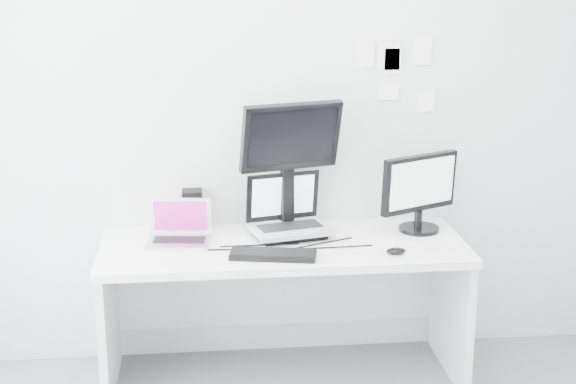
{
  "coord_description": "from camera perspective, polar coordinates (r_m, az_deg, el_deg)",
  "views": [
    {
      "loc": [
        -0.39,
        -2.71,
        2.09
      ],
      "look_at": [
        0.02,
        1.23,
        1.0
      ],
      "focal_mm": 53.18,
      "sensor_mm": 36.0,
      "label": 1
    }
  ],
  "objects": [
    {
      "name": "rear_monitor",
      "position": [
        4.29,
        0.09,
        1.74
      ],
      "size": [
        0.54,
        0.32,
        0.7
      ],
      "primitive_type": "cube",
      "rotation": [
        0.0,
        0.0,
        0.29
      ],
      "color": "black",
      "rests_on": "desk"
    },
    {
      "name": "dell_laptop",
      "position": [
        4.26,
        0.2,
        -0.99
      ],
      "size": [
        0.45,
        0.38,
        0.32
      ],
      "primitive_type": "cube",
      "rotation": [
        0.0,
        0.0,
        0.24
      ],
      "color": "#ACAEB3",
      "rests_on": "desk"
    },
    {
      "name": "wall_note_4",
      "position": [
        4.52,
        9.23,
        5.99
      ],
      "size": [
        0.1,
        0.0,
        0.11
      ],
      "primitive_type": "cube",
      "color": "white",
      "rests_on": "back_wall"
    },
    {
      "name": "desk",
      "position": [
        4.34,
        -0.29,
        -8.05
      ],
      "size": [
        1.8,
        0.7,
        0.73
      ],
      "primitive_type": "cube",
      "color": "white",
      "rests_on": "ground"
    },
    {
      "name": "wall_note_1",
      "position": [
        4.45,
        7.04,
        8.68
      ],
      "size": [
        0.09,
        0.0,
        0.13
      ],
      "primitive_type": "cube",
      "color": "white",
      "rests_on": "back_wall"
    },
    {
      "name": "speaker",
      "position": [
        4.44,
        -6.41,
        -1.17
      ],
      "size": [
        0.1,
        0.1,
        0.21
      ],
      "primitive_type": "cube",
      "rotation": [
        0.0,
        0.0,
        -0.01
      ],
      "color": "black",
      "rests_on": "desk"
    },
    {
      "name": "back_wall",
      "position": [
        4.39,
        -0.76,
        5.68
      ],
      "size": [
        3.6,
        0.0,
        3.6
      ],
      "primitive_type": "plane",
      "rotation": [
        1.57,
        0.0,
        0.0
      ],
      "color": "silver",
      "rests_on": "ground"
    },
    {
      "name": "wall_note_2",
      "position": [
        4.48,
        8.96,
        9.3
      ],
      "size": [
        0.1,
        0.0,
        0.14
      ],
      "primitive_type": "cube",
      "color": "white",
      "rests_on": "back_wall"
    },
    {
      "name": "keyboard",
      "position": [
        4.02,
        -1.0,
        -4.22
      ],
      "size": [
        0.42,
        0.22,
        0.03
      ],
      "primitive_type": "cube",
      "rotation": [
        0.0,
        0.0,
        -0.19
      ],
      "color": "black",
      "rests_on": "desk"
    },
    {
      "name": "macbook",
      "position": [
        4.2,
        -7.36,
        -2.01
      ],
      "size": [
        0.33,
        0.27,
        0.23
      ],
      "primitive_type": "cube",
      "rotation": [
        0.0,
        0.0,
        -0.12
      ],
      "color": "silver",
      "rests_on": "desk"
    },
    {
      "name": "wall_note_5",
      "position": [
        4.44,
        6.76,
        9.01
      ],
      "size": [
        0.12,
        0.0,
        0.14
      ],
      "primitive_type": "cube",
      "color": "white",
      "rests_on": "back_wall"
    },
    {
      "name": "wall_note_3",
      "position": [
        4.47,
        6.72,
        6.64
      ],
      "size": [
        0.11,
        0.0,
        0.08
      ],
      "primitive_type": "cube",
      "color": "white",
      "rests_on": "back_wall"
    },
    {
      "name": "wall_note_0",
      "position": [
        4.41,
        5.13,
        9.2
      ],
      "size": [
        0.1,
        0.0,
        0.14
      ],
      "primitive_type": "cube",
      "color": "white",
      "rests_on": "back_wall"
    },
    {
      "name": "samsung_monitor",
      "position": [
        4.4,
        8.85,
        0.0
      ],
      "size": [
        0.5,
        0.39,
        0.42
      ],
      "primitive_type": "cube",
      "rotation": [
        0.0,
        0.0,
        0.46
      ],
      "color": "black",
      "rests_on": "desk"
    },
    {
      "name": "mouse",
      "position": [
        4.09,
        7.23,
        -3.94
      ],
      "size": [
        0.1,
        0.07,
        0.03
      ],
      "primitive_type": "ellipsoid",
      "rotation": [
        0.0,
        0.0,
        0.06
      ],
      "color": "black",
      "rests_on": "desk"
    }
  ]
}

